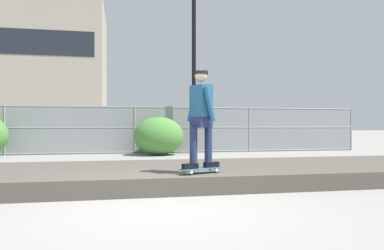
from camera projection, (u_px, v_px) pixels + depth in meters
ground_plane at (165, 207)px, 5.07m from camera, size 120.00×120.00×0.00m
gravel_berm at (151, 175)px, 7.24m from camera, size 14.56×3.08×0.30m
skateboard at (201, 169)px, 6.30m from camera, size 0.82×0.49×0.07m
skater at (201, 113)px, 6.30m from camera, size 0.70×0.62×1.67m
chain_fence at (135, 130)px, 14.44m from camera, size 18.86×0.06×1.85m
street_lamp at (194, 50)px, 14.36m from camera, size 0.44×0.44×6.42m
parked_car_near at (55, 131)px, 17.17m from camera, size 4.43×2.01×1.66m
library_building at (24, 71)px, 43.21m from camera, size 18.24×15.74×14.78m
shrub_right at (159, 136)px, 13.72m from camera, size 1.83×1.50×1.41m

